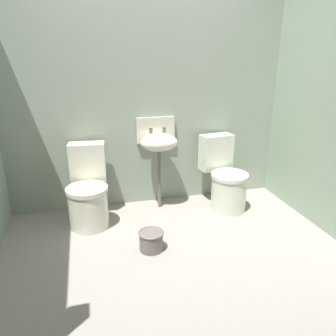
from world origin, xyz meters
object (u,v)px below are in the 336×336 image
(toilet_left, at_px, (88,193))
(bucket, at_px, (151,240))
(toilet_right, at_px, (225,179))
(sink, at_px, (158,141))

(toilet_left, bearing_deg, bucket, 133.45)
(toilet_right, relative_size, bucket, 3.48)
(sink, relative_size, bucket, 4.42)
(toilet_left, relative_size, sink, 0.79)
(toilet_right, bearing_deg, toilet_left, -8.84)
(toilet_right, xyz_separation_m, sink, (-0.71, 0.19, 0.43))
(sink, distance_m, bucket, 1.10)
(toilet_left, xyz_separation_m, toilet_right, (1.47, 0.00, 0.00))
(sink, xyz_separation_m, bucket, (-0.26, -0.83, -0.66))
(toilet_left, relative_size, bucket, 3.48)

